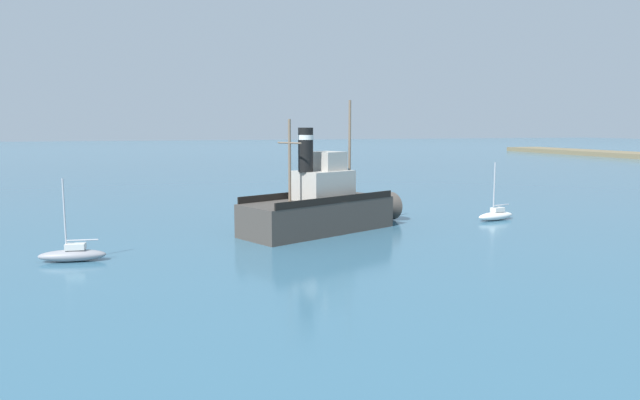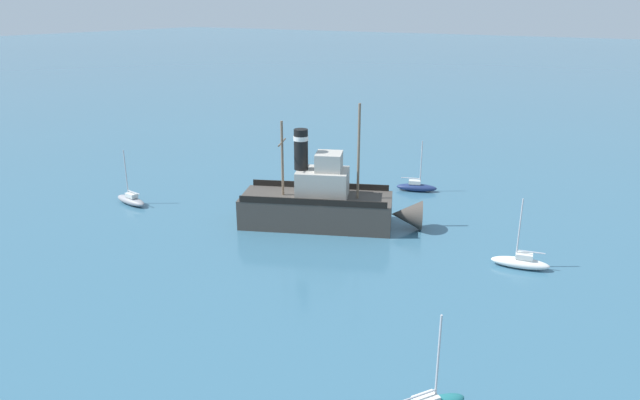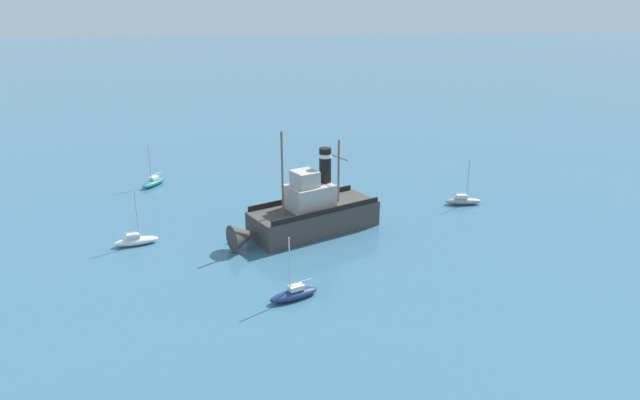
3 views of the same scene
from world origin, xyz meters
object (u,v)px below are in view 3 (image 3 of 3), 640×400
Objects in this scene: old_tugboat at (309,214)px; sailboat_grey at (463,200)px; sailboat_white at (136,240)px; sailboat_navy at (294,294)px; sailboat_teal at (153,182)px.

sailboat_grey is at bearing -74.23° from old_tugboat.
old_tugboat is at bearing -88.99° from sailboat_white.
sailboat_navy is at bearing -133.44° from sailboat_white.
sailboat_grey is (4.86, -17.20, -1.40)m from old_tugboat.
sailboat_white is at bearing -179.17° from sailboat_teal.
old_tugboat is 2.97× the size of sailboat_navy.
sailboat_white and sailboat_navy have the same top height.
sailboat_navy is at bearing -156.24° from sailboat_teal.
sailboat_teal and sailboat_grey have the same top height.
sailboat_teal is (16.89, 15.69, -1.40)m from old_tugboat.
sailboat_navy is (-12.14, 2.90, -1.40)m from old_tugboat.
sailboat_white is 1.00× the size of sailboat_teal.
sailboat_navy is 26.33m from sailboat_grey.
old_tugboat reaches higher than sailboat_grey.
sailboat_grey is (17.00, -20.11, 0.00)m from sailboat_navy.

